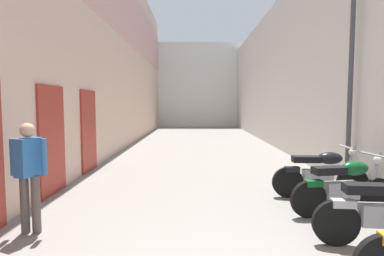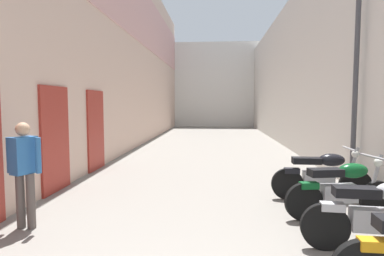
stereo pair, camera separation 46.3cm
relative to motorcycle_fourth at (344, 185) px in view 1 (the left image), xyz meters
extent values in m
plane|color=gray|center=(-2.21, 5.84, -0.50)|extent=(40.50, 40.50, 0.00)
cube|color=beige|center=(-5.56, 7.84, 3.53)|extent=(0.40, 24.50, 8.05)
cube|color=#9E2D23|center=(-5.34, 1.19, 0.60)|extent=(0.06, 1.10, 2.20)
cube|color=#9E2D23|center=(-5.34, 3.39, 0.60)|extent=(0.06, 1.10, 2.20)
cube|color=#DBA39E|center=(-5.35, 7.84, 5.30)|extent=(0.04, 24.50, 2.58)
cube|color=beige|center=(1.14, 7.84, 2.55)|extent=(0.40, 24.50, 6.11)
cube|color=silver|center=(-2.21, 21.08, 2.85)|extent=(9.30, 2.00, 6.70)
cylinder|color=black|center=(-0.63, -1.12, -0.20)|extent=(0.60, 0.13, 0.60)
cube|color=#9E9EA3|center=(-0.06, -1.16, -0.08)|extent=(0.57, 0.24, 0.28)
cube|color=black|center=(-0.29, -1.14, 0.26)|extent=(0.54, 0.26, 0.12)
cube|color=#B7B7BC|center=(-0.55, -1.12, 0.06)|extent=(0.29, 0.16, 0.10)
cylinder|color=black|center=(0.61, 0.11, -0.20)|extent=(0.60, 0.19, 0.60)
cylinder|color=black|center=(-0.62, -0.11, -0.20)|extent=(0.60, 0.19, 0.60)
cube|color=#9E9EA3|center=(-0.06, -0.01, -0.08)|extent=(0.59, 0.30, 0.28)
ellipsoid|color=#0F5123|center=(0.17, 0.03, 0.28)|extent=(0.52, 0.34, 0.24)
cube|color=black|center=(-0.29, -0.05, 0.26)|extent=(0.55, 0.31, 0.12)
cylinder|color=#9E9EA3|center=(0.54, 0.10, 0.15)|extent=(0.25, 0.10, 0.77)
cylinder|color=#9E9EA3|center=(0.47, 0.08, 0.50)|extent=(0.14, 0.58, 0.04)
sphere|color=silver|center=(0.59, 0.11, 0.40)|extent=(0.14, 0.14, 0.14)
cube|color=#0F5123|center=(-0.55, -0.10, 0.06)|extent=(0.30, 0.19, 0.10)
cylinder|color=black|center=(0.62, 0.96, -0.20)|extent=(0.60, 0.09, 0.60)
cylinder|color=black|center=(-0.63, 0.99, -0.20)|extent=(0.60, 0.09, 0.60)
cube|color=#9E9EA3|center=(-0.06, 0.98, -0.08)|extent=(0.56, 0.21, 0.28)
ellipsoid|color=black|center=(0.17, 0.97, 0.28)|extent=(0.48, 0.27, 0.24)
cube|color=black|center=(-0.29, 0.98, 0.26)|extent=(0.52, 0.23, 0.12)
cylinder|color=#9E9EA3|center=(0.55, 0.96, 0.15)|extent=(0.25, 0.06, 0.77)
cylinder|color=#9E9EA3|center=(0.48, 0.97, 0.50)|extent=(0.05, 0.58, 0.04)
sphere|color=silver|center=(0.60, 0.96, 0.40)|extent=(0.14, 0.14, 0.14)
cube|color=black|center=(-0.55, 0.99, 0.06)|extent=(0.28, 0.15, 0.10)
cylinder|color=#564C47|center=(-4.87, -0.74, -0.09)|extent=(0.12, 0.12, 0.82)
cylinder|color=#564C47|center=(-4.71, -0.74, -0.09)|extent=(0.12, 0.12, 0.82)
cube|color=#2D66A5|center=(-4.79, -0.74, 0.59)|extent=(0.32, 0.39, 0.54)
sphere|color=tan|center=(-4.79, -0.74, 0.97)|extent=(0.20, 0.20, 0.20)
cylinder|color=#2D66A5|center=(-5.01, -0.74, 0.59)|extent=(0.08, 0.08, 0.52)
cylinder|color=#2D66A5|center=(-4.57, -0.74, 0.59)|extent=(0.08, 0.08, 0.52)
cylinder|color=#47474C|center=(0.79, 1.54, 1.74)|extent=(0.10, 0.10, 4.48)
camera|label=1|loc=(-2.46, -5.08, 1.34)|focal=29.37mm
camera|label=2|loc=(-2.00, -5.06, 1.34)|focal=29.37mm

